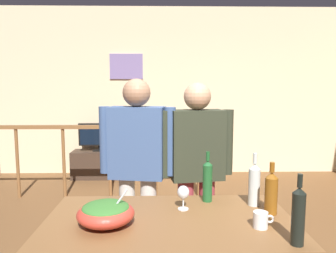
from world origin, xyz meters
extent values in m
cube|color=beige|center=(0.00, 3.34, 1.45)|extent=(6.31, 0.10, 2.89)
cube|color=slate|center=(-0.88, 3.28, 1.88)|extent=(0.57, 0.03, 0.43)
cylinder|color=brown|center=(-2.27, 1.98, 0.48)|extent=(0.04, 0.04, 0.96)
cylinder|color=brown|center=(-1.63, 1.98, 0.48)|extent=(0.04, 0.04, 0.96)
cylinder|color=brown|center=(-1.00, 1.98, 0.48)|extent=(0.04, 0.04, 0.96)
cylinder|color=brown|center=(-0.36, 1.98, 0.48)|extent=(0.04, 0.04, 0.96)
cylinder|color=brown|center=(0.27, 1.98, 0.48)|extent=(0.04, 0.04, 0.96)
cube|color=brown|center=(-1.32, 1.98, 0.99)|extent=(3.26, 0.07, 0.05)
cube|color=brown|center=(0.27, 1.98, 0.53)|extent=(0.10, 0.10, 1.06)
cube|color=#38281E|center=(-1.33, 2.99, 0.23)|extent=(0.90, 0.40, 0.46)
cube|color=black|center=(-1.33, 2.99, 0.47)|extent=(0.20, 0.12, 0.02)
cylinder|color=black|center=(-1.33, 2.99, 0.52)|extent=(0.03, 0.03, 0.08)
cube|color=black|center=(-1.33, 2.96, 0.74)|extent=(0.65, 0.06, 0.37)
cube|color=black|center=(-1.33, 2.93, 0.74)|extent=(0.60, 0.01, 0.34)
cube|color=brown|center=(-0.24, -0.63, 0.74)|extent=(1.48, 0.84, 0.04)
cylinder|color=brown|center=(-0.94, -0.25, 0.36)|extent=(0.05, 0.05, 0.72)
cylinder|color=brown|center=(0.46, -0.25, 0.36)|extent=(0.05, 0.05, 0.72)
ellipsoid|color=#CC3D2D|center=(-0.61, -0.71, 0.82)|extent=(0.33, 0.33, 0.13)
ellipsoid|color=#38702D|center=(-0.61, -0.71, 0.86)|extent=(0.27, 0.27, 0.06)
cylinder|color=silver|center=(-0.54, -0.71, 0.88)|extent=(0.12, 0.01, 0.17)
cylinder|color=silver|center=(-0.15, -0.48, 0.76)|extent=(0.07, 0.07, 0.01)
cylinder|color=silver|center=(-0.15, -0.48, 0.80)|extent=(0.01, 0.01, 0.07)
ellipsoid|color=silver|center=(-0.15, -0.48, 0.87)|extent=(0.08, 0.08, 0.08)
cylinder|color=#1E5628|center=(0.03, -0.33, 0.88)|extent=(0.07, 0.07, 0.25)
cone|color=#1E5628|center=(0.03, -0.33, 1.03)|extent=(0.07, 0.07, 0.03)
cylinder|color=#1E5628|center=(0.03, -0.33, 1.07)|extent=(0.03, 0.03, 0.06)
cylinder|color=silver|center=(0.33, -0.41, 0.88)|extent=(0.08, 0.08, 0.25)
cone|color=silver|center=(0.33, -0.41, 1.02)|extent=(0.08, 0.08, 0.03)
cylinder|color=silver|center=(0.33, -0.41, 1.07)|extent=(0.03, 0.03, 0.07)
cylinder|color=brown|center=(0.39, -0.56, 0.87)|extent=(0.08, 0.08, 0.23)
cone|color=brown|center=(0.39, -0.56, 1.00)|extent=(0.08, 0.08, 0.04)
cylinder|color=brown|center=(0.39, -0.56, 1.05)|extent=(0.03, 0.03, 0.06)
cylinder|color=black|center=(0.39, -0.97, 0.89)|extent=(0.07, 0.07, 0.27)
cone|color=black|center=(0.39, -0.97, 1.04)|extent=(0.07, 0.07, 0.03)
cylinder|color=black|center=(0.39, -0.97, 1.09)|extent=(0.03, 0.03, 0.07)
cylinder|color=white|center=(0.26, -0.76, 0.80)|extent=(0.08, 0.08, 0.09)
torus|color=white|center=(0.32, -0.76, 0.81)|extent=(0.05, 0.01, 0.05)
cylinder|color=beige|center=(-0.39, 0.09, 0.40)|extent=(0.13, 0.13, 0.81)
cylinder|color=beige|center=(-0.57, 0.12, 0.40)|extent=(0.13, 0.13, 0.81)
cube|color=#3D5684|center=(-0.48, 0.10, 1.10)|extent=(0.46, 0.29, 0.57)
cylinder|color=#3D5684|center=(-0.22, 0.06, 1.11)|extent=(0.09, 0.09, 0.54)
cylinder|color=#3D5684|center=(-0.75, 0.15, 1.11)|extent=(0.09, 0.09, 0.54)
sphere|color=#A37556|center=(-0.48, 0.10, 1.49)|extent=(0.22, 0.22, 0.22)
cylinder|color=#9E3842|center=(0.09, 0.12, 0.40)|extent=(0.13, 0.13, 0.79)
cylinder|color=#9E3842|center=(-0.09, 0.09, 0.40)|extent=(0.13, 0.13, 0.79)
cube|color=#2D3323|center=(0.00, 0.10, 1.07)|extent=(0.45, 0.28, 0.56)
cylinder|color=#2D3323|center=(0.26, 0.14, 1.09)|extent=(0.09, 0.09, 0.53)
cylinder|color=#2D3323|center=(-0.26, 0.06, 1.09)|extent=(0.09, 0.09, 0.53)
sphere|color=tan|center=(0.00, 0.10, 1.46)|extent=(0.22, 0.22, 0.22)
camera|label=1|loc=(-0.29, -2.52, 1.55)|focal=35.30mm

